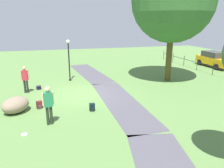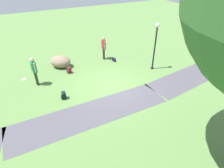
{
  "view_description": "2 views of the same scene",
  "coord_description": "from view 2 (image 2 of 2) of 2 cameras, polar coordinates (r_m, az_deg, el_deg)",
  "views": [
    {
      "loc": [
        13.42,
        -1.94,
        4.53
      ],
      "look_at": [
        0.7,
        1.6,
        0.74
      ],
      "focal_mm": 35.25,
      "sensor_mm": 36.0,
      "label": 1
    },
    {
      "loc": [
        4.32,
        8.56,
        6.32
      ],
      "look_at": [
        0.55,
        1.29,
        1.05
      ],
      "focal_mm": 30.34,
      "sensor_mm": 36.0,
      "label": 2
    }
  ],
  "objects": [
    {
      "name": "footpath_segment_near",
      "position": [
        14.13,
        24.47,
        3.05
      ],
      "size": [
        8.17,
        2.88,
        0.01
      ],
      "color": "#4D4A53",
      "rests_on": "ground"
    },
    {
      "name": "ground_plane",
      "position": [
        11.49,
        -0.53,
        -0.64
      ],
      "size": [
        48.0,
        48.0,
        0.0
      ],
      "primitive_type": "plane",
      "color": "#597F41"
    },
    {
      "name": "backpack_by_boulder",
      "position": [
        13.13,
        -12.83,
        4.05
      ],
      "size": [
        0.32,
        0.33,
        0.4
      ],
      "color": "#5A1D22",
      "rests_on": "ground"
    },
    {
      "name": "frisbee_on_grass",
      "position": [
        13.4,
        -25.0,
        1.31
      ],
      "size": [
        0.26,
        0.26,
        0.02
      ],
      "color": "white",
      "rests_on": "ground"
    },
    {
      "name": "spare_backpack_on_lawn",
      "position": [
        10.7,
        -14.35,
        -3.39
      ],
      "size": [
        0.27,
        0.29,
        0.4
      ],
      "color": "black",
      "rests_on": "ground"
    },
    {
      "name": "man_near_boulder",
      "position": [
        12.01,
        -22.4,
        4.1
      ],
      "size": [
        0.3,
        0.51,
        1.8
      ],
      "color": "#21301E",
      "rests_on": "ground"
    },
    {
      "name": "lamp_post",
      "position": [
        12.93,
        12.98,
        12.33
      ],
      "size": [
        0.28,
        0.28,
        3.19
      ],
      "color": "black",
      "rests_on": "ground"
    },
    {
      "name": "handbag_on_grass",
      "position": [
        14.42,
        0.61,
        7.36
      ],
      "size": [
        0.32,
        0.34,
        0.31
      ],
      "color": "black",
      "rests_on": "ground"
    },
    {
      "name": "woman_with_handbag",
      "position": [
        14.47,
        -2.55,
        11.25
      ],
      "size": [
        0.3,
        0.51,
        1.76
      ],
      "color": "#232523",
      "rests_on": "ground"
    },
    {
      "name": "lawn_boulder",
      "position": [
        13.99,
        -15.24,
        6.54
      ],
      "size": [
        1.84,
        1.81,
        0.81
      ],
      "color": "#89725E",
      "rests_on": "ground"
    },
    {
      "name": "footpath_segment_mid",
      "position": [
        9.57,
        -6.15,
        -8.77
      ],
      "size": [
        8.01,
        1.96,
        0.01
      ],
      "color": "#4D4A53",
      "rests_on": "ground"
    }
  ]
}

